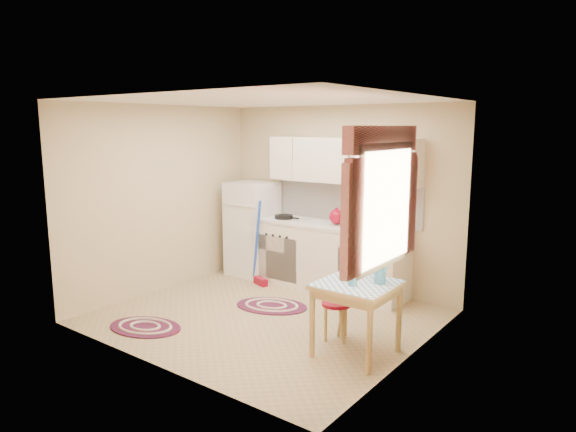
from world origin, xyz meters
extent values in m
plane|color=tan|center=(0.00, 0.00, 0.00)|extent=(3.60, 3.60, 0.00)
cube|color=silver|center=(0.00, 0.00, 2.50)|extent=(3.60, 3.20, 0.04)
cube|color=tan|center=(0.00, 1.60, 1.25)|extent=(3.60, 0.04, 2.50)
cube|color=tan|center=(0.00, -1.60, 1.25)|extent=(3.60, 0.04, 2.50)
cube|color=tan|center=(-1.80, 0.00, 1.25)|extent=(0.04, 3.20, 2.50)
cube|color=tan|center=(1.80, 0.00, 1.25)|extent=(0.04, 3.20, 2.50)
cube|color=white|center=(0.12, 1.59, 1.20)|extent=(2.25, 0.03, 0.55)
cube|color=white|center=(0.12, 1.44, 1.77)|extent=(2.25, 0.33, 0.60)
cube|color=white|center=(1.78, -0.55, 1.55)|extent=(0.04, 0.85, 0.95)
cube|color=white|center=(-1.28, 1.25, 0.70)|extent=(0.65, 0.60, 1.40)
cube|color=white|center=(0.01, 1.30, 0.44)|extent=(2.25, 0.60, 0.88)
cube|color=silver|center=(0.01, 1.30, 0.90)|extent=(2.27, 0.62, 0.04)
cylinder|color=black|center=(-0.69, 1.25, 0.94)|extent=(0.27, 0.27, 0.05)
cylinder|color=maroon|center=(0.37, 1.30, 1.00)|extent=(0.13, 0.13, 0.16)
cube|color=tan|center=(1.34, -0.25, 0.36)|extent=(0.72, 0.72, 0.72)
cylinder|color=maroon|center=(1.03, -0.10, 0.21)|extent=(0.33, 0.33, 0.42)
cylinder|color=teal|center=(1.35, -0.35, 0.77)|extent=(0.10, 0.10, 0.10)
camera|label=1|loc=(3.67, -4.46, 2.22)|focal=32.00mm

